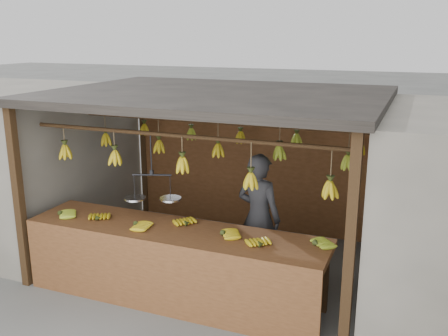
% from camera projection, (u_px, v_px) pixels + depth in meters
% --- Properties ---
extents(ground, '(80.00, 80.00, 0.00)m').
position_uv_depth(ground, '(216.00, 262.00, 7.05)').
color(ground, '#5B5B57').
extents(stall, '(4.30, 3.30, 2.40)m').
position_uv_depth(stall, '(225.00, 120.00, 6.84)').
color(stall, black).
rests_on(stall, ground).
extents(neighbor_left, '(3.00, 3.00, 2.30)m').
position_uv_depth(neighbor_left, '(10.00, 160.00, 8.05)').
color(neighbor_left, slate).
rests_on(neighbor_left, ground).
extents(counter, '(3.66, 0.83, 0.96)m').
position_uv_depth(counter, '(170.00, 248.00, 5.78)').
color(counter, brown).
rests_on(counter, ground).
extents(hanging_bananas, '(3.64, 2.23, 0.39)m').
position_uv_depth(hanging_bananas, '(216.00, 150.00, 6.63)').
color(hanging_bananas, '#B69813').
rests_on(hanging_bananas, ground).
extents(balance_scale, '(0.66, 0.39, 0.81)m').
position_uv_depth(balance_scale, '(153.00, 195.00, 5.98)').
color(balance_scale, black).
rests_on(balance_scale, ground).
extents(vendor, '(0.69, 0.53, 1.68)m').
position_uv_depth(vendor, '(259.00, 217.00, 6.39)').
color(vendor, '#262628').
rests_on(vendor, ground).
extents(bag_bundles, '(0.08, 0.26, 1.18)m').
position_uv_depth(bag_bundles, '(373.00, 184.00, 7.31)').
color(bag_bundles, red).
rests_on(bag_bundles, ground).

